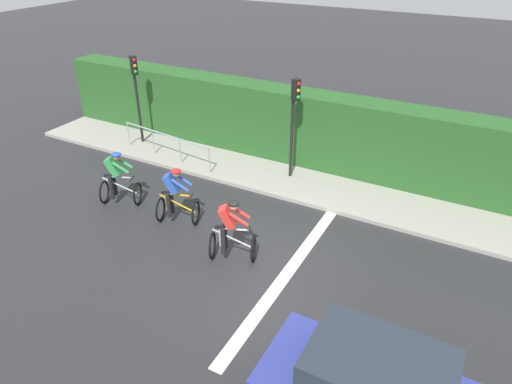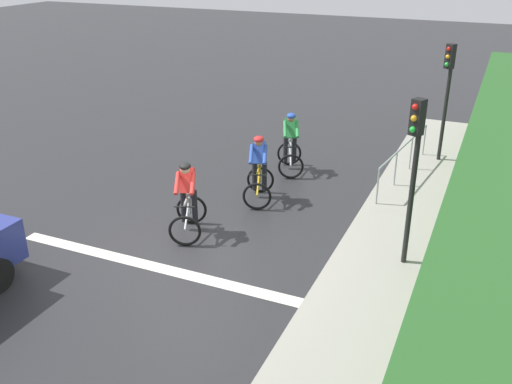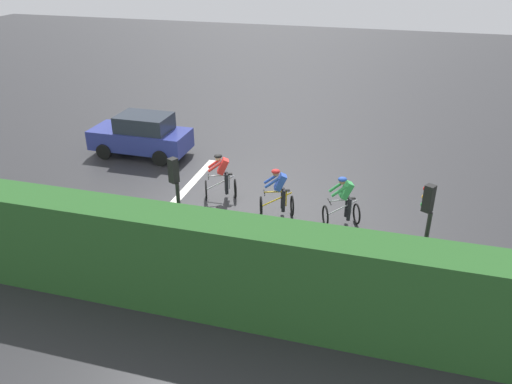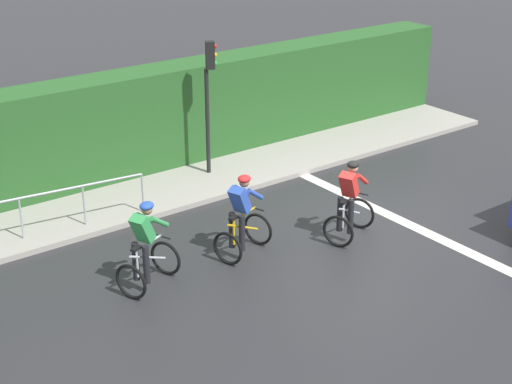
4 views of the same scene
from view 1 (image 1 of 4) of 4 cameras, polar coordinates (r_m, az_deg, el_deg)
ground_plane at (r=11.65m, az=1.50°, el=-8.16°), size 80.00×80.00×0.00m
sidewalk_kerb at (r=15.48m, az=1.85°, el=2.56°), size 2.80×18.61×0.12m
stone_wall_low at (r=16.15m, az=3.30°, el=4.29°), size 0.44×18.61×0.40m
hedge_wall at (r=15.97m, az=3.88°, el=8.17°), size 1.10×18.61×2.55m
road_marking_stop_line at (r=11.43m, az=4.52°, el=-9.10°), size 7.00×0.30×0.01m
cyclist_lead at (r=14.04m, az=-16.77°, el=1.52°), size 1.05×1.26×1.66m
cyclist_second at (r=12.76m, az=-9.95°, el=-0.59°), size 0.99×1.24×1.66m
cyclist_mid at (r=11.20m, az=-3.17°, el=-4.89°), size 1.03×1.26×1.66m
traffic_light_near_crossing at (r=14.23m, az=4.70°, el=9.46°), size 0.27×0.30×3.34m
traffic_light_far_junction at (r=17.33m, az=-14.57°, el=12.40°), size 0.27×0.29×3.34m
pedestrian_railing_kerbside at (r=16.29m, az=-11.07°, el=6.33°), size 0.53×3.91×1.03m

